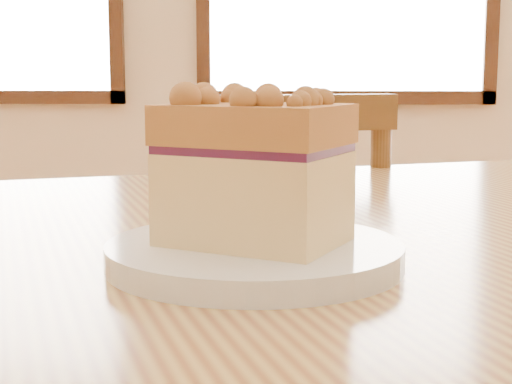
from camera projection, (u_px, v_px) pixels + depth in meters
cafe_table_main at (252, 313)px, 0.80m from camera, size 1.50×1.25×0.75m
cafe_chair_main at (261, 330)px, 1.41m from camera, size 0.50×0.50×0.88m
plate at (254, 255)px, 0.62m from camera, size 0.23×0.23×0.02m
cake_slice at (253, 165)px, 0.61m from camera, size 0.16×0.15×0.12m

